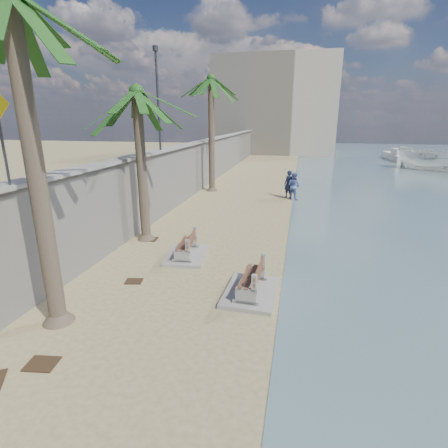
{
  "coord_description": "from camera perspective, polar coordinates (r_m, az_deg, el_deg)",
  "views": [
    {
      "loc": [
        2.34,
        -6.09,
        5.27
      ],
      "look_at": [
        -0.5,
        7.0,
        1.2
      ],
      "focal_mm": 28.0,
      "sensor_mm": 36.0,
      "label": 1
    }
  ],
  "objects": [
    {
      "name": "wall_cap",
      "position": [
        27.21,
        -3.98,
        13.25
      ],
      "size": [
        0.8,
        70.0,
        0.12
      ],
      "primitive_type": "cube",
      "color": "gray",
      "rests_on": "seawall"
    },
    {
      "name": "debris_b",
      "position": [
        9.33,
        -27.6,
        -19.57
      ],
      "size": [
        0.73,
        0.62,
        0.03
      ],
      "primitive_type": "cube",
      "rotation": [
        0.0,
        0.0,
        3.28
      ],
      "color": "#382616",
      "rests_on": "ground_plane"
    },
    {
      "name": "seawall",
      "position": [
        27.38,
        -3.91,
        9.49
      ],
      "size": [
        0.45,
        70.0,
        3.5
      ],
      "primitive_type": "cube",
      "color": "gray",
      "rests_on": "ground_plane"
    },
    {
      "name": "streetlight",
      "position": [
        19.6,
        -10.8,
        20.65
      ],
      "size": [
        0.28,
        0.28,
        5.12
      ],
      "color": "#2D2D33",
      "rests_on": "wall_cap"
    },
    {
      "name": "debris_d",
      "position": [
        12.27,
        -14.51,
        -9.03
      ],
      "size": [
        0.63,
        0.54,
        0.03
      ],
      "primitive_type": "cube",
      "rotation": [
        0.0,
        0.0,
        0.19
      ],
      "color": "#382616",
      "rests_on": "ground_plane"
    },
    {
      "name": "palm_back",
      "position": [
        26.16,
        -2.14,
        22.39
      ],
      "size": [
        5.0,
        5.0,
        8.8
      ],
      "color": "brown",
      "rests_on": "ground_plane"
    },
    {
      "name": "boat_cruiser",
      "position": [
        42.86,
        31.27,
        9.2
      ],
      "size": [
        4.1,
        4.08,
        3.41
      ],
      "primitive_type": "imported",
      "rotation": [
        0.0,
        0.0,
        0.96
      ],
      "color": "silver",
      "rests_on": "bay_water"
    },
    {
      "name": "bench_far",
      "position": [
        13.83,
        -6.21,
        -3.8
      ],
      "size": [
        1.77,
        2.38,
        0.92
      ],
      "color": "gray",
      "rests_on": "ground_plane"
    },
    {
      "name": "end_building",
      "position": [
        58.27,
        8.39,
        18.45
      ],
      "size": [
        18.0,
        12.0,
        14.0
      ],
      "primitive_type": "cube",
      "color": "#B7AA93",
      "rests_on": "ground_plane"
    },
    {
      "name": "ground_plane",
      "position": [
        8.39,
        -7.35,
        -22.21
      ],
      "size": [
        140.0,
        140.0,
        0.0
      ],
      "primitive_type": "plane",
      "color": "#9A8B5E"
    },
    {
      "name": "person_a",
      "position": [
        24.35,
        10.53,
        6.71
      ],
      "size": [
        0.93,
        0.87,
        2.15
      ],
      "primitive_type": "imported",
      "rotation": [
        0.0,
        0.0,
        -0.6
      ],
      "color": "#161E3D",
      "rests_on": "ground_plane"
    },
    {
      "name": "palm_mid",
      "position": [
        15.4,
        -14.09,
        19.98
      ],
      "size": [
        5.0,
        5.0,
        7.2
      ],
      "color": "brown",
      "rests_on": "ground_plane"
    },
    {
      "name": "bench_near",
      "position": [
        10.98,
        4.46,
        -9.37
      ],
      "size": [
        1.66,
        2.36,
        0.96
      ],
      "color": "gray",
      "rests_on": "ground_plane"
    },
    {
      "name": "debris_c",
      "position": [
        16.15,
        -11.7,
        -2.44
      ],
      "size": [
        0.54,
        0.65,
        0.03
      ],
      "primitive_type": "cube",
      "rotation": [
        0.0,
        0.0,
        1.66
      ],
      "color": "#382616",
      "rests_on": "ground_plane"
    },
    {
      "name": "yacht_far",
      "position": [
        52.08,
        26.53,
        9.75
      ],
      "size": [
        2.4,
        7.91,
        1.5
      ],
      "primitive_type": null,
      "rotation": [
        0.0,
        0.0,
        1.6
      ],
      "color": "silver",
      "rests_on": "bay_water"
    },
    {
      "name": "person_b",
      "position": [
        24.01,
        11.33,
        6.35
      ],
      "size": [
        1.22,
        1.16,
        2.01
      ],
      "primitive_type": "imported",
      "rotation": [
        0.0,
        0.0,
        2.56
      ],
      "color": "#5367AC",
      "rests_on": "ground_plane"
    }
  ]
}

